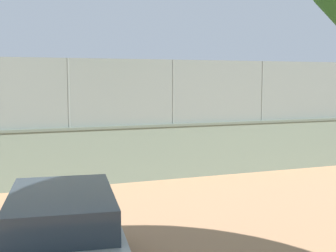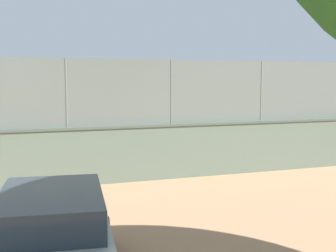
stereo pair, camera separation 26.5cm
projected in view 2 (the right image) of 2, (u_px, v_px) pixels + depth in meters
name	position (u px, v px, depth m)	size (l,w,h in m)	color
ground_plane	(104.00, 138.00, 23.75)	(260.00, 260.00, 0.00)	tan
perimeter_wall	(217.00, 148.00, 14.59)	(30.05, 0.58, 1.78)	slate
fence_panel_on_wall	(218.00, 91.00, 14.39)	(29.52, 0.34, 2.03)	slate
player_baseline_waiting	(51.00, 135.00, 18.35)	(0.70, 1.01, 1.47)	#591919
player_near_wall_returning	(226.00, 125.00, 22.43)	(0.69, 1.16, 1.48)	navy
sports_ball	(42.00, 158.00, 17.34)	(0.19, 0.19, 0.19)	white
spare_ball_by_wall	(234.00, 162.00, 16.48)	(0.14, 0.14, 0.14)	orange
parked_car_silver	(51.00, 239.00, 6.62)	(2.33, 4.33, 1.47)	#B7B7BC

